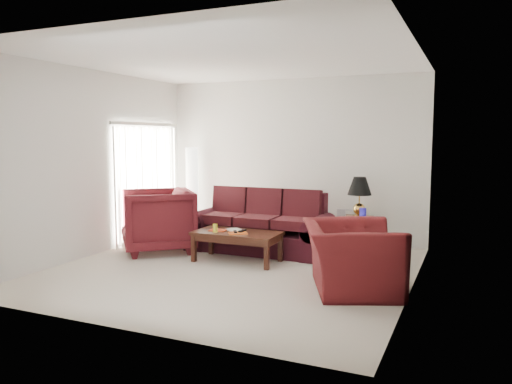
{
  "coord_description": "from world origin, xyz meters",
  "views": [
    {
      "loc": [
        3.17,
        -6.37,
        1.91
      ],
      "look_at": [
        0.0,
        0.85,
        1.05
      ],
      "focal_mm": 35.0,
      "sensor_mm": 36.0,
      "label": 1
    }
  ],
  "objects_px": {
    "end_table": "(355,233)",
    "coffee_table": "(237,247)",
    "armchair_left": "(157,220)",
    "armchair_right": "(351,257)",
    "floor_lamp": "(192,190)",
    "sofa": "(260,222)"
  },
  "relations": [
    {
      "from": "end_table",
      "to": "coffee_table",
      "type": "bearing_deg",
      "value": -134.4
    },
    {
      "from": "armchair_left",
      "to": "armchair_right",
      "type": "bearing_deg",
      "value": 35.46
    },
    {
      "from": "floor_lamp",
      "to": "armchair_left",
      "type": "relative_size",
      "value": 1.5
    },
    {
      "from": "end_table",
      "to": "sofa",
      "type": "bearing_deg",
      "value": -153.38
    },
    {
      "from": "end_table",
      "to": "coffee_table",
      "type": "height_order",
      "value": "end_table"
    },
    {
      "from": "armchair_right",
      "to": "coffee_table",
      "type": "bearing_deg",
      "value": 46.68
    },
    {
      "from": "sofa",
      "to": "armchair_left",
      "type": "bearing_deg",
      "value": -159.78
    },
    {
      "from": "coffee_table",
      "to": "armchair_right",
      "type": "bearing_deg",
      "value": -36.49
    },
    {
      "from": "armchair_left",
      "to": "armchair_right",
      "type": "distance_m",
      "value": 3.57
    },
    {
      "from": "armchair_right",
      "to": "coffee_table",
      "type": "relative_size",
      "value": 0.97
    },
    {
      "from": "floor_lamp",
      "to": "coffee_table",
      "type": "relative_size",
      "value": 1.31
    },
    {
      "from": "armchair_right",
      "to": "end_table",
      "type": "bearing_deg",
      "value": -11.43
    },
    {
      "from": "armchair_right",
      "to": "coffee_table",
      "type": "height_order",
      "value": "armchair_right"
    },
    {
      "from": "end_table",
      "to": "armchair_right",
      "type": "distance_m",
      "value": 2.3
    },
    {
      "from": "armchair_left",
      "to": "armchair_right",
      "type": "height_order",
      "value": "armchair_left"
    },
    {
      "from": "end_table",
      "to": "floor_lamp",
      "type": "distance_m",
      "value": 3.4
    },
    {
      "from": "floor_lamp",
      "to": "armchair_left",
      "type": "height_order",
      "value": "floor_lamp"
    },
    {
      "from": "sofa",
      "to": "end_table",
      "type": "relative_size",
      "value": 4.22
    },
    {
      "from": "floor_lamp",
      "to": "armchair_right",
      "type": "relative_size",
      "value": 1.35
    },
    {
      "from": "floor_lamp",
      "to": "coffee_table",
      "type": "distance_m",
      "value": 2.63
    },
    {
      "from": "floor_lamp",
      "to": "coffee_table",
      "type": "bearing_deg",
      "value": -43.52
    },
    {
      "from": "end_table",
      "to": "armchair_left",
      "type": "bearing_deg",
      "value": -154.65
    }
  ]
}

